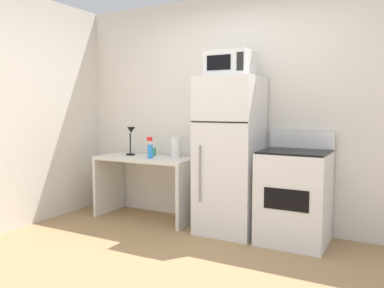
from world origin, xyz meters
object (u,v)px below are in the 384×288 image
(desk_lamp, at_px, (131,136))
(coffee_mug, at_px, (153,152))
(desk, at_px, (147,175))
(oven_range, at_px, (294,196))
(paper_towel_roll, at_px, (176,147))
(spray_bottle, at_px, (150,150))
(refrigerator, at_px, (230,156))
(microwave, at_px, (230,64))

(desk_lamp, relative_size, coffee_mug, 3.72)
(desk, relative_size, oven_range, 1.11)
(desk_lamp, height_order, paper_towel_roll, desk_lamp)
(spray_bottle, height_order, paper_towel_roll, spray_bottle)
(oven_range, bearing_deg, spray_bottle, -177.62)
(paper_towel_roll, bearing_deg, refrigerator, -10.53)
(coffee_mug, relative_size, microwave, 0.21)
(desk, distance_m, desk_lamp, 0.53)
(coffee_mug, xyz_separation_m, microwave, (1.08, -0.17, 1.00))
(refrigerator, height_order, oven_range, refrigerator)
(refrigerator, distance_m, oven_range, 0.78)
(spray_bottle, bearing_deg, refrigerator, 4.13)
(oven_range, bearing_deg, desk_lamp, 178.76)
(desk_lamp, bearing_deg, microwave, -2.73)
(coffee_mug, distance_m, oven_range, 1.81)
(microwave, height_order, oven_range, microwave)
(paper_towel_roll, bearing_deg, coffee_mug, 179.34)
(desk, relative_size, microwave, 2.65)
(desk_lamp, height_order, oven_range, desk_lamp)
(coffee_mug, xyz_separation_m, paper_towel_roll, (0.33, -0.00, 0.07))
(oven_range, bearing_deg, paper_towel_roll, 174.41)
(desk_lamp, height_order, coffee_mug, desk_lamp)
(spray_bottle, height_order, oven_range, oven_range)
(coffee_mug, height_order, refrigerator, refrigerator)
(desk, height_order, microwave, microwave)
(spray_bottle, relative_size, microwave, 0.54)
(paper_towel_roll, relative_size, microwave, 0.52)
(paper_towel_roll, relative_size, refrigerator, 0.14)
(desk, bearing_deg, microwave, -1.96)
(microwave, relative_size, oven_range, 0.42)
(desk_lamp, height_order, refrigerator, refrigerator)
(spray_bottle, height_order, microwave, microwave)
(microwave, bearing_deg, paper_towel_roll, 167.93)
(paper_towel_roll, relative_size, oven_range, 0.22)
(refrigerator, bearing_deg, microwave, -89.67)
(paper_towel_roll, xyz_separation_m, oven_range, (1.45, -0.14, -0.40))
(desk, height_order, oven_range, oven_range)
(desk, bearing_deg, spray_bottle, -37.25)
(spray_bottle, xyz_separation_m, oven_range, (1.67, 0.07, -0.38))
(desk, relative_size, spray_bottle, 4.90)
(desk, xyz_separation_m, refrigerator, (1.09, -0.02, 0.30))
(desk, height_order, coffee_mug, coffee_mug)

